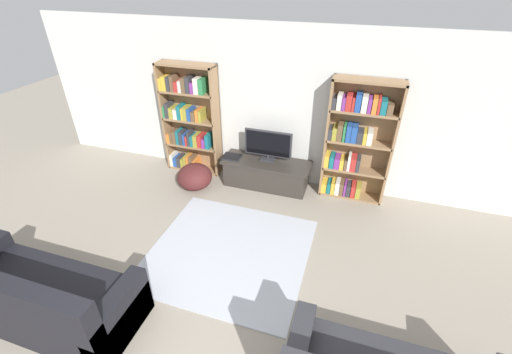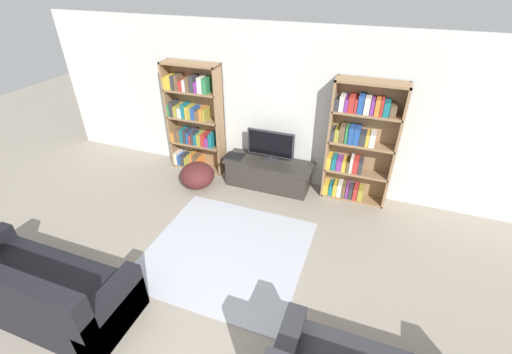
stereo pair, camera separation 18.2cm
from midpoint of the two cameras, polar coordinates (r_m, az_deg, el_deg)
name	(u,v)px [view 2 (the right image)]	position (r m, az deg, el deg)	size (l,w,h in m)	color
wall_back	(284,109)	(5.66, 5.66, 11.19)	(8.80, 0.06, 2.60)	silver
bookshelf_left	(194,119)	(6.20, -9.51, 9.52)	(1.01, 0.30, 1.95)	#93704C
bookshelf_right	(358,144)	(5.48, 17.54, 5.27)	(1.01, 0.30, 1.95)	#93704C
tv_stand	(269,174)	(5.88, 2.98, 0.57)	(1.49, 0.54, 0.47)	#332D28
television	(271,145)	(5.69, 3.36, 5.34)	(0.80, 0.16, 0.53)	#2D2D33
laptop	(234,156)	(5.91, -2.73, 3.48)	(0.31, 0.25, 0.03)	#28282D
area_rug	(227,251)	(4.73, -3.81, -12.25)	(2.06, 1.97, 0.02)	#B2B7C1
couch_left_sectional	(39,291)	(4.50, -31.41, -15.92)	(2.04, 0.85, 0.90)	black
beanbag_ottoman	(197,175)	(5.93, -8.92, 0.27)	(0.59, 0.59, 0.44)	#4C1E1E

